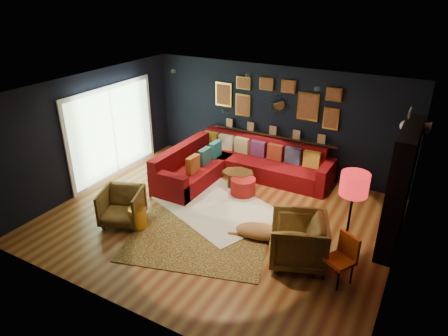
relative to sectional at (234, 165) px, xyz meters
The scene contains 20 objects.
floor 1.94m from the sectional, 71.24° to the right, with size 6.50×6.50×0.00m, color #975E2C.
room_walls 2.29m from the sectional, 71.24° to the right, with size 6.50×6.50×6.50m.
sectional is the anchor object (origin of this frame).
ledge 1.22m from the sectional, 54.82° to the left, with size 3.20×0.12×0.04m, color black.
gallery_wall 1.84m from the sectional, 56.49° to the left, with size 3.15×0.04×1.02m.
sunburst_mirror 1.80m from the sectional, 51.91° to the left, with size 0.47×0.16×0.47m.
fireplace 3.88m from the sectional, 13.77° to the right, with size 0.31×1.60×2.20m.
deer_head 4.15m from the sectional, ahead, with size 0.50×0.28×0.45m.
sliding_door 2.97m from the sectional, 155.08° to the right, with size 0.06×2.80×2.20m.
ceiling_spots 2.53m from the sectional, 58.65° to the right, with size 3.30×2.50×0.06m.
shag_rug 1.49m from the sectional, 75.58° to the right, with size 2.44×1.78×0.03m, color white.
leopard_rug 2.75m from the sectional, 76.34° to the right, with size 2.54×1.81×0.01m, color #B78A44.
coffee_table 0.53m from the sectional, 51.84° to the right, with size 0.86×0.73×0.37m.
pouf 0.88m from the sectional, 48.52° to the right, with size 0.55×0.55×0.36m, color maroon.
armchair_left 2.98m from the sectional, 109.25° to the right, with size 0.76×0.71×0.79m, color gold.
armchair_right 3.35m from the sectional, 43.51° to the right, with size 0.91×0.85×0.93m, color gold.
gold_stool 2.87m from the sectional, 102.03° to the right, with size 0.34×0.34×0.42m, color gold.
orange_chair 4.02m from the sectional, 37.11° to the right, with size 0.53×0.53×0.83m.
floor_lamp 3.78m from the sectional, 30.83° to the right, with size 0.45×0.45×1.64m.
dog 2.58m from the sectional, 51.21° to the right, with size 1.26×0.62×0.40m, color #A4693B, non-canonical shape.
Camera 1 is at (3.41, -5.90, 4.34)m, focal length 32.00 mm.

